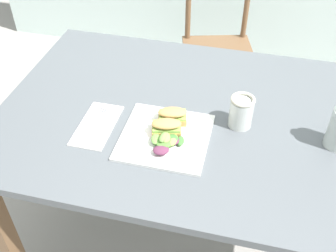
# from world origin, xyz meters

# --- Properties ---
(dining_table) EXTENTS (1.42, 0.97, 0.74)m
(dining_table) POSITION_xyz_m (-0.01, 0.19, 0.63)
(dining_table) COLOR #51565B
(dining_table) RESTS_ON ground
(chair_wooden_far) EXTENTS (0.49, 0.49, 0.87)m
(chair_wooden_far) POSITION_xyz_m (-0.04, 1.16, 0.45)
(chair_wooden_far) COLOR brown
(chair_wooden_far) RESTS_ON ground
(plate_lunch) EXTENTS (0.29, 0.29, 0.01)m
(plate_lunch) POSITION_xyz_m (-0.08, 0.04, 0.74)
(plate_lunch) COLOR white
(plate_lunch) RESTS_ON dining_table
(sandwich_half_front) EXTENTS (0.11, 0.08, 0.06)m
(sandwich_half_front) POSITION_xyz_m (-0.08, 0.06, 0.78)
(sandwich_half_front) COLOR tan
(sandwich_half_front) RESTS_ON plate_lunch
(sandwich_half_back) EXTENTS (0.11, 0.08, 0.06)m
(sandwich_half_back) POSITION_xyz_m (-0.07, 0.12, 0.78)
(sandwich_half_back) COLOR tan
(sandwich_half_back) RESTS_ON plate_lunch
(salad_mixed_greens) EXTENTS (0.11, 0.13, 0.04)m
(salad_mixed_greens) POSITION_xyz_m (-0.07, -0.00, 0.77)
(salad_mixed_greens) COLOR #6B9E47
(salad_mixed_greens) RESTS_ON plate_lunch
(napkin_folded) EXTENTS (0.12, 0.24, 0.00)m
(napkin_folded) POSITION_xyz_m (-0.33, 0.05, 0.74)
(napkin_folded) COLOR silver
(napkin_folded) RESTS_ON dining_table
(fork_on_napkin) EXTENTS (0.03, 0.19, 0.00)m
(fork_on_napkin) POSITION_xyz_m (-0.33, 0.06, 0.75)
(fork_on_napkin) COLOR silver
(fork_on_napkin) RESTS_ON napkin_folded
(mason_jar_iced_tea) EXTENTS (0.08, 0.08, 0.12)m
(mason_jar_iced_tea) POSITION_xyz_m (0.16, 0.17, 0.79)
(mason_jar_iced_tea) COLOR gold
(mason_jar_iced_tea) RESTS_ON dining_table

